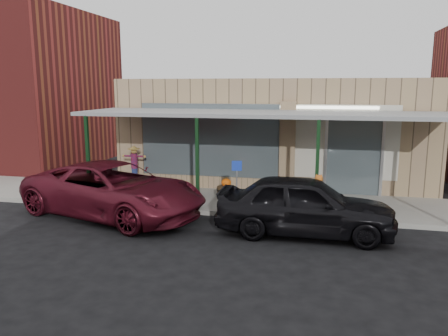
% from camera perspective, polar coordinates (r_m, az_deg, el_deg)
% --- Properties ---
extents(ground, '(120.00, 120.00, 0.00)m').
position_cam_1_polar(ground, '(11.39, 2.35, -9.53)').
color(ground, black).
rests_on(ground, ground).
extents(sidewalk, '(40.00, 3.20, 0.15)m').
position_cam_1_polar(sidewalk, '(14.76, 4.91, -4.52)').
color(sidewalk, gray).
rests_on(sidewalk, ground).
extents(storefront, '(12.00, 6.25, 4.20)m').
position_cam_1_polar(storefront, '(18.87, 6.93, 4.99)').
color(storefront, '#917559').
rests_on(storefront, ground).
extents(awning, '(12.00, 3.00, 3.04)m').
position_cam_1_polar(awning, '(14.24, 5.07, 6.91)').
color(awning, slate).
rests_on(awning, ground).
extents(block_buildings_near, '(61.00, 8.00, 8.00)m').
position_cam_1_polar(block_buildings_near, '(19.72, 13.26, 9.90)').
color(block_buildings_near, maroon).
rests_on(block_buildings_near, ground).
extents(barrel_scarecrow, '(0.95, 0.76, 1.58)m').
position_cam_1_polar(barrel_scarecrow, '(16.92, -11.59, -0.62)').
color(barrel_scarecrow, '#4D381E').
rests_on(barrel_scarecrow, sidewalk).
extents(barrel_pumpkin, '(0.83, 0.83, 0.75)m').
position_cam_1_polar(barrel_pumpkin, '(14.88, 0.29, -3.01)').
color(barrel_pumpkin, '#4D381E').
rests_on(barrel_pumpkin, sidewalk).
extents(handicap_sign, '(0.31, 0.08, 1.50)m').
position_cam_1_polar(handicap_sign, '(13.63, 1.68, -1.27)').
color(handicap_sign, gray).
rests_on(handicap_sign, sidewalk).
extents(parked_sedan, '(4.71, 1.90, 1.60)m').
position_cam_1_polar(parked_sedan, '(11.88, 10.52, -4.78)').
color(parked_sedan, black).
rests_on(parked_sedan, ground).
extents(car_maroon, '(6.39, 4.26, 1.63)m').
position_cam_1_polar(car_maroon, '(13.77, -14.22, -2.75)').
color(car_maroon, '#53101E').
rests_on(car_maroon, ground).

